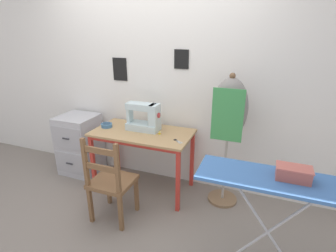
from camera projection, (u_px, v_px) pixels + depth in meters
name	position (u px, v px, depth m)	size (l,w,h in m)	color
ground_plane	(133.00, 201.00, 2.94)	(14.00, 14.00, 0.00)	gray
wall_back	(155.00, 78.00, 3.08)	(10.00, 0.06, 2.55)	silver
sewing_table	(142.00, 139.00, 2.96)	(1.12, 0.60, 0.73)	tan
sewing_machine	(145.00, 118.00, 2.94)	(0.39, 0.19, 0.33)	silver
fabric_bowl	(107.00, 125.00, 3.07)	(0.13, 0.13, 0.04)	teal
scissors	(177.00, 141.00, 2.70)	(0.12, 0.10, 0.01)	silver
thread_spool_near_machine	(160.00, 133.00, 2.86)	(0.03, 0.03, 0.03)	yellow
wooden_chair	(111.00, 182.00, 2.55)	(0.40, 0.38, 0.91)	brown
filing_cabinet	(80.00, 144.00, 3.46)	(0.47, 0.47, 0.78)	#B7B7BC
dress_form	(229.00, 114.00, 2.61)	(0.36, 0.32, 1.43)	#846647
ironing_board	(276.00, 185.00, 1.76)	(1.05, 0.35, 0.89)	#3D6BAD
storage_box	(293.00, 173.00, 1.71)	(0.22, 0.13, 0.09)	#AD564C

